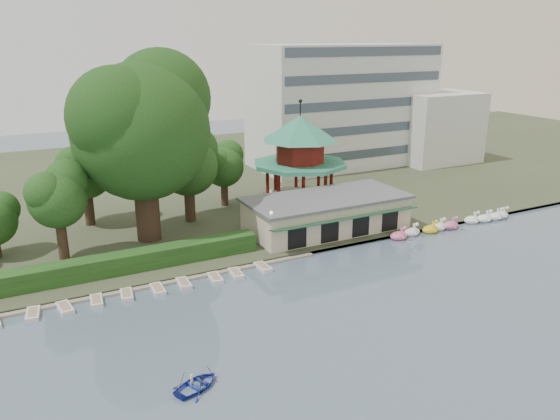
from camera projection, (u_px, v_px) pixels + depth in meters
ground_plane at (367, 345)px, 40.18m from camera, size 220.00×220.00×0.00m
shore at (169, 182)px, 84.25m from camera, size 220.00×70.00×0.40m
embankment at (265, 261)px, 54.81m from camera, size 220.00×0.60×0.30m
dock at (147, 285)px, 49.55m from camera, size 34.00×1.60×0.24m
boathouse at (326, 213)px, 62.42m from camera, size 18.60×9.39×3.90m
pavilion at (300, 151)px, 70.24m from camera, size 12.40×12.40×13.50m
office_building at (358, 109)px, 92.91m from camera, size 38.00×18.00×20.00m
hedge at (105, 266)px, 50.70m from camera, size 30.00×2.00×1.80m
lamp_post at (271, 223)px, 55.93m from camera, size 0.36×0.36×4.28m
big_tree at (142, 122)px, 56.30m from camera, size 15.69×14.62×20.21m
small_trees at (111, 179)px, 59.96m from camera, size 38.67×16.05×11.16m
swan_boats at (455, 224)px, 64.70m from camera, size 18.22×2.16×1.92m
moored_rowboats at (128, 295)px, 47.50m from camera, size 26.92×2.68×0.36m
rowboat_with_passengers at (197, 382)px, 35.10m from camera, size 5.48×4.78×2.01m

